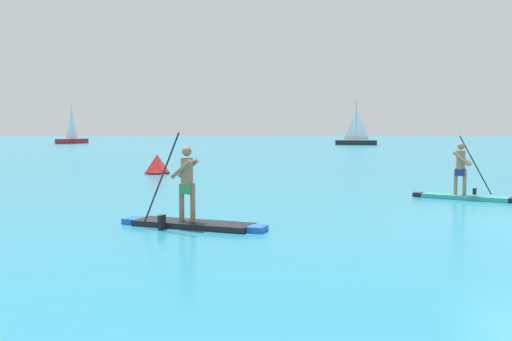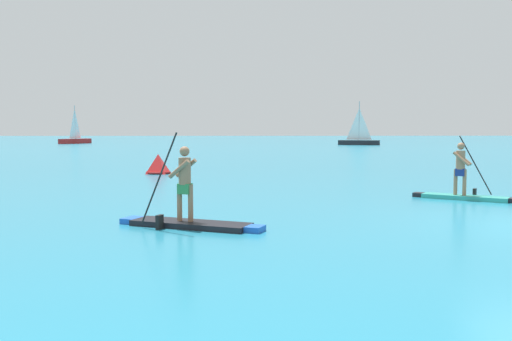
# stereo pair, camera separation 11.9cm
# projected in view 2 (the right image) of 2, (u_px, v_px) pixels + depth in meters

# --- Properties ---
(paddleboarder_near_left) EXTENTS (3.16, 1.77, 2.04)m
(paddleboarder_near_left) POSITION_uv_depth(u_px,v_px,m) (188.00, 212.00, 11.55)
(paddleboarder_near_left) COLOR black
(paddleboarder_near_left) RESTS_ON ground
(paddleboarder_mid_center) EXTENTS (2.70, 2.04, 1.91)m
(paddleboarder_mid_center) POSITION_uv_depth(u_px,v_px,m) (464.00, 188.00, 16.20)
(paddleboarder_mid_center) COLOR teal
(paddleboarder_mid_center) RESTS_ON ground
(race_marker_buoy) EXTENTS (1.35, 1.35, 0.94)m
(race_marker_buoy) POSITION_uv_depth(u_px,v_px,m) (158.00, 165.00, 25.98)
(race_marker_buoy) COLOR red
(race_marker_buoy) RESTS_ON ground
(sailboat_left_horizon) EXTENTS (3.88, 6.48, 6.13)m
(sailboat_left_horizon) POSITION_uv_depth(u_px,v_px,m) (75.00, 139.00, 88.10)
(sailboat_left_horizon) COLOR #A51E1E
(sailboat_left_horizon) RESTS_ON ground
(sailboat_right_horizon) EXTENTS (6.00, 3.49, 6.34)m
(sailboat_right_horizon) POSITION_uv_depth(u_px,v_px,m) (359.00, 140.00, 79.28)
(sailboat_right_horizon) COLOR black
(sailboat_right_horizon) RESTS_ON ground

